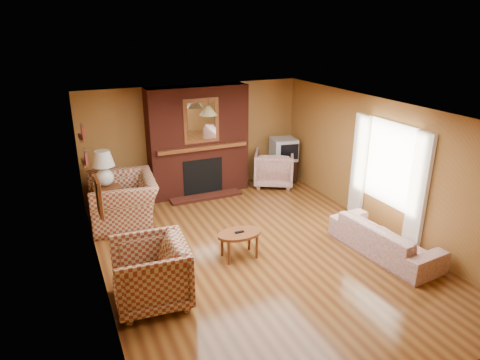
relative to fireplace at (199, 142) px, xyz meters
name	(u,v)px	position (x,y,z in m)	size (l,w,h in m)	color
floor	(258,252)	(0.00, -2.98, -1.18)	(6.50, 6.50, 0.00)	#4D2710
ceiling	(260,111)	(0.00, -2.98, 1.22)	(6.50, 6.50, 0.00)	silver
wall_back	(195,138)	(0.00, 0.27, 0.02)	(6.50, 6.50, 0.00)	olive
wall_front	(413,299)	(0.00, -6.23, 0.02)	(6.50, 6.50, 0.00)	olive
wall_left	(96,213)	(-2.50, -2.98, 0.02)	(6.50, 6.50, 0.00)	olive
wall_right	(382,166)	(2.50, -2.98, 0.02)	(6.50, 6.50, 0.00)	olive
fireplace	(199,142)	(0.00, 0.00, 0.00)	(2.20, 0.82, 2.40)	#4D1A11
window_right	(387,173)	(2.45, -3.18, -0.06)	(0.10, 1.85, 2.00)	beige
bookshelf	(83,145)	(-2.44, -1.08, 0.48)	(0.09, 0.55, 0.71)	brown
botanical_print	(99,197)	(-2.47, -3.28, 0.37)	(0.05, 0.40, 0.50)	brown
pendant_light	(208,111)	(0.00, -0.68, 0.82)	(0.36, 0.36, 0.48)	black
plaid_loveseat	(123,201)	(-1.85, -0.89, -0.73)	(1.39, 1.22, 0.91)	maroon
plaid_armchair	(151,273)	(-1.95, -3.61, -0.72)	(0.98, 1.01, 0.92)	maroon
floral_sofa	(385,238)	(1.90, -3.88, -0.90)	(1.92, 0.75, 0.56)	beige
floral_armchair	(274,168)	(1.76, -0.27, -0.77)	(0.89, 0.91, 0.83)	beige
coffee_table	(239,236)	(-0.35, -3.00, -0.80)	(0.74, 0.46, 0.47)	brown
side_table	(108,202)	(-2.10, -0.53, -0.85)	(0.50, 0.50, 0.67)	brown
table_lamp	(104,167)	(-2.10, -0.53, -0.12)	(0.43, 0.43, 0.71)	white
tv_stand	(283,171)	(2.05, -0.18, -0.90)	(0.52, 0.47, 0.57)	black
crt_tv	(284,149)	(2.05, -0.19, -0.36)	(0.64, 0.64, 0.52)	#9FA1A6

